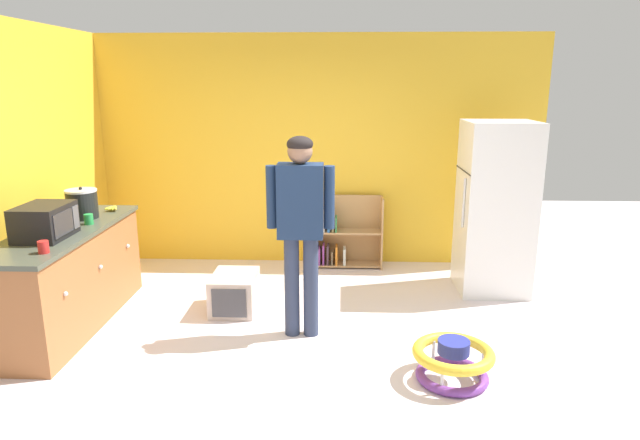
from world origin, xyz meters
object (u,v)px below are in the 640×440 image
(baby_walker, at_px, (453,361))
(standing_person, at_px, (301,219))
(kitchen_counter, at_px, (67,278))
(red_cup, at_px, (43,247))
(teal_cup, at_px, (74,209))
(bookshelf, at_px, (344,236))
(banana_bunch, at_px, (113,208))
(pet_carrier, at_px, (235,292))
(blue_cup, at_px, (79,206))
(microwave, at_px, (45,222))
(crock_pot, at_px, (82,204))
(refrigerator, at_px, (495,208))
(white_cup, at_px, (88,203))
(amber_bottle, at_px, (49,216))
(green_cup, at_px, (89,219))

(baby_walker, bearing_deg, standing_person, 148.24)
(kitchen_counter, xyz_separation_m, red_cup, (0.20, -0.68, 0.50))
(teal_cup, bearing_deg, bookshelf, 23.61)
(banana_bunch, distance_m, teal_cup, 0.36)
(pet_carrier, distance_m, blue_cup, 1.83)
(baby_walker, bearing_deg, teal_cup, 157.30)
(microwave, relative_size, crock_pot, 1.58)
(teal_cup, bearing_deg, refrigerator, 5.99)
(refrigerator, height_order, baby_walker, refrigerator)
(red_cup, distance_m, white_cup, 1.56)
(microwave, relative_size, red_cup, 5.05)
(amber_bottle, height_order, blue_cup, amber_bottle)
(microwave, bearing_deg, red_cup, -64.32)
(amber_bottle, xyz_separation_m, green_cup, (0.32, 0.09, -0.05))
(pet_carrier, height_order, microwave, microwave)
(bookshelf, distance_m, baby_walker, 2.75)
(refrigerator, distance_m, amber_bottle, 4.31)
(amber_bottle, height_order, white_cup, amber_bottle)
(kitchen_counter, distance_m, amber_bottle, 0.58)
(refrigerator, bearing_deg, microwave, -162.00)
(amber_bottle, xyz_separation_m, teal_cup, (-0.02, 0.51, -0.05))
(refrigerator, relative_size, baby_walker, 2.95)
(kitchen_counter, relative_size, standing_person, 1.13)
(pet_carrier, bearing_deg, green_cup, -171.28)
(refrigerator, distance_m, white_cup, 4.21)
(kitchen_counter, relative_size, red_cup, 20.73)
(blue_cup, bearing_deg, standing_person, -20.34)
(standing_person, bearing_deg, bookshelf, 78.83)
(teal_cup, bearing_deg, white_cup, 82.97)
(kitchen_counter, bearing_deg, blue_cup, 104.38)
(standing_person, distance_m, pet_carrier, 1.22)
(red_cup, bearing_deg, bookshelf, 46.94)
(pet_carrier, relative_size, red_cup, 5.81)
(banana_bunch, xyz_separation_m, amber_bottle, (-0.31, -0.64, 0.07))
(pet_carrier, xyz_separation_m, green_cup, (-1.27, -0.19, 0.77))
(bookshelf, distance_m, blue_cup, 2.93)
(banana_bunch, height_order, amber_bottle, amber_bottle)
(standing_person, bearing_deg, banana_bunch, 156.49)
(kitchen_counter, height_order, bookshelf, kitchen_counter)
(bookshelf, xyz_separation_m, standing_person, (-0.37, -1.89, 0.68))
(kitchen_counter, relative_size, microwave, 4.10)
(bookshelf, distance_m, amber_bottle, 3.19)
(green_cup, xyz_separation_m, white_cup, (-0.31, 0.66, 0.00))
(microwave, bearing_deg, pet_carrier, 24.55)
(blue_cup, height_order, red_cup, same)
(bookshelf, xyz_separation_m, blue_cup, (-2.68, -1.04, 0.58))
(bookshelf, xyz_separation_m, banana_bunch, (-2.33, -1.04, 0.56))
(refrigerator, distance_m, red_cup, 4.22)
(pet_carrier, relative_size, white_cup, 5.81)
(amber_bottle, distance_m, green_cup, 0.33)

